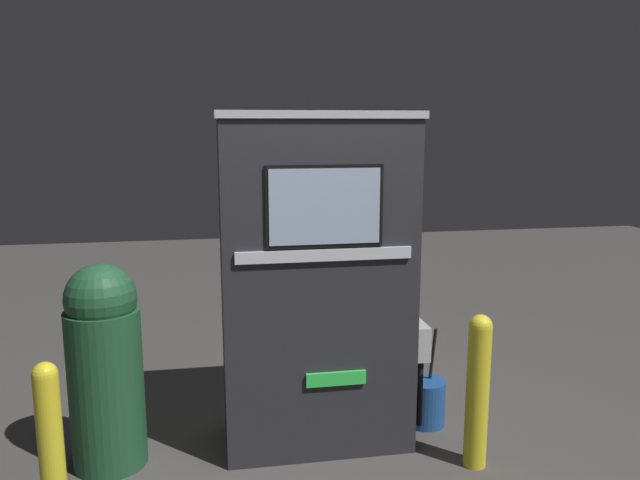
{
  "coord_description": "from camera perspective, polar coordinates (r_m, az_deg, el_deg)",
  "views": [
    {
      "loc": [
        -0.58,
        -3.11,
        1.84
      ],
      "look_at": [
        0.0,
        0.13,
        1.22
      ],
      "focal_mm": 35.0,
      "sensor_mm": 36.0,
      "label": 1
    }
  ],
  "objects": [
    {
      "name": "ground_plane",
      "position": [
        3.66,
        0.38,
        -19.59
      ],
      "size": [
        14.0,
        14.0,
        0.0
      ],
      "primitive_type": "plane",
      "color": "#423F3D"
    },
    {
      "name": "gas_pump",
      "position": [
        3.53,
        -0.33,
        -3.92
      ],
      "size": [
        1.16,
        0.55,
        1.9
      ],
      "color": "#28282D",
      "rests_on": "ground_plane"
    },
    {
      "name": "safety_bollard",
      "position": [
        3.53,
        14.22,
        -12.94
      ],
      "size": [
        0.12,
        0.12,
        0.85
      ],
      "color": "yellow",
      "rests_on": "ground_plane"
    },
    {
      "name": "trash_bin",
      "position": [
        3.58,
        -19.06,
        -10.66
      ],
      "size": [
        0.39,
        0.39,
        1.12
      ],
      "color": "#1E4C2D",
      "rests_on": "ground_plane"
    },
    {
      "name": "safety_bollard_far",
      "position": [
        3.21,
        -23.42,
        -16.53
      ],
      "size": [
        0.11,
        0.11,
        0.8
      ],
      "color": "yellow",
      "rests_on": "ground_plane"
    },
    {
      "name": "squeegee_bucket",
      "position": [
        4.04,
        9.64,
        -14.37
      ],
      "size": [
        0.24,
        0.24,
        0.63
      ],
      "color": "#1E478C",
      "rests_on": "ground_plane"
    }
  ]
}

